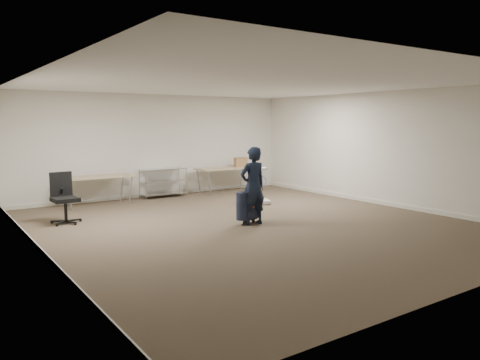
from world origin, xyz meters
TOP-DOWN VIEW (x-y plane):
  - ground at (0.00, 0.00)m, footprint 9.00×9.00m
  - room_shell at (0.00, 1.38)m, footprint 8.00×9.00m
  - folding_table_left at (-1.90, 3.95)m, footprint 1.80×0.75m
  - folding_table_right at (1.90, 3.95)m, footprint 1.80×0.75m
  - wire_shelf at (0.00, 4.20)m, footprint 1.22×0.47m
  - person at (0.01, 0.03)m, footprint 0.58×0.39m
  - suitcase at (-0.01, 0.13)m, footprint 0.44×0.30m
  - office_chair at (-3.08, 2.29)m, footprint 0.63×0.63m
  - equipment_cart at (1.54, 1.85)m, footprint 0.64×0.64m
  - cardboard_box at (2.43, 3.98)m, footprint 0.42×0.36m

SIDE VIEW (x-z plane):
  - ground at x=0.00m, z-range 0.00..0.00m
  - room_shell at x=0.00m, z-range -4.45..4.55m
  - equipment_cart at x=1.54m, z-range -0.22..0.70m
  - office_chair at x=-3.08m, z-range -0.20..0.83m
  - suitcase at x=-0.01m, z-range -0.18..0.93m
  - wire_shelf at x=0.00m, z-range 0.04..0.84m
  - folding_table_left at x=-1.90m, z-range 0.31..1.04m
  - folding_table_right at x=1.90m, z-range 0.31..1.04m
  - person at x=0.01m, z-range 0.00..1.57m
  - cardboard_box at x=2.43m, z-range 0.73..1.00m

